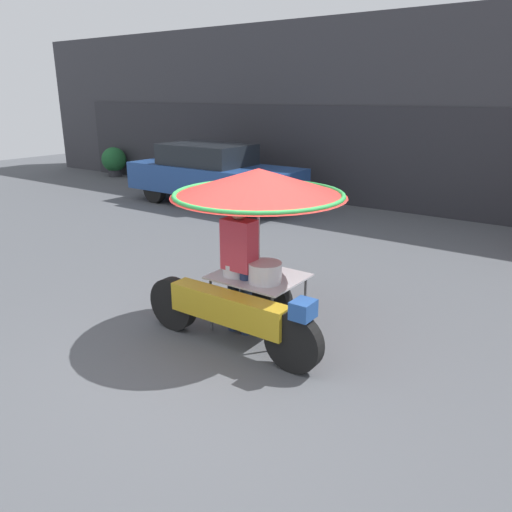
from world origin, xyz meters
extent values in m
plane|color=#4C4F54|center=(0.00, 0.00, 0.00)|extent=(36.00, 36.00, 0.00)
cube|color=#38383D|center=(0.00, 9.00, 2.21)|extent=(28.00, 2.00, 4.42)
cube|color=#28282D|center=(0.00, 7.97, 1.20)|extent=(23.80, 0.06, 2.40)
cylinder|color=black|center=(0.75, 0.39, 0.32)|extent=(0.63, 0.14, 0.63)
cylinder|color=black|center=(-0.91, 0.39, 0.32)|extent=(0.63, 0.14, 0.63)
cube|color=#B7931E|center=(-0.08, 0.39, 0.48)|extent=(1.46, 0.24, 0.32)
cube|color=#234C93|center=(0.85, 0.39, 0.70)|extent=(0.20, 0.24, 0.18)
cylinder|color=black|center=(-0.08, 1.21, 0.28)|extent=(0.57, 0.14, 0.57)
cylinder|color=#515156|center=(0.35, 0.60, 0.33)|extent=(0.03, 0.03, 0.66)
cylinder|color=#515156|center=(0.35, 1.31, 0.33)|extent=(0.03, 0.03, 0.66)
cylinder|color=#515156|center=(-0.50, 0.60, 0.33)|extent=(0.03, 0.03, 0.66)
cylinder|color=#515156|center=(-0.50, 1.31, 0.33)|extent=(0.03, 0.03, 0.66)
cube|color=#B2B2B7|center=(-0.08, 0.96, 0.67)|extent=(1.00, 0.84, 0.02)
cylinder|color=#B2B2B7|center=(-0.08, 0.96, 1.14)|extent=(0.03, 0.03, 0.93)
cone|color=red|center=(-0.08, 0.96, 1.76)|extent=(1.94, 1.94, 0.30)
torus|color=green|center=(-0.08, 0.96, 1.62)|extent=(1.90, 1.90, 0.05)
cylinder|color=silver|center=(-0.30, 0.81, 0.75)|extent=(0.29, 0.29, 0.15)
cylinder|color=silver|center=(0.10, 0.83, 0.79)|extent=(0.37, 0.37, 0.23)
cylinder|color=navy|center=(-0.31, 0.78, 0.39)|extent=(0.14, 0.14, 0.78)
cylinder|color=navy|center=(-0.13, 0.78, 0.39)|extent=(0.14, 0.14, 0.78)
cube|color=#C13847|center=(-0.22, 0.78, 1.07)|extent=(0.38, 0.22, 0.58)
sphere|color=#A87A5B|center=(-0.22, 0.78, 1.46)|extent=(0.21, 0.21, 0.21)
cylinder|color=black|center=(-3.62, 5.36, 0.32)|extent=(0.64, 0.20, 0.64)
cylinder|color=black|center=(-3.62, 6.80, 0.32)|extent=(0.64, 0.20, 0.64)
cylinder|color=black|center=(-6.42, 5.36, 0.32)|extent=(0.64, 0.20, 0.64)
cylinder|color=black|center=(-6.42, 6.80, 0.32)|extent=(0.64, 0.20, 0.64)
cube|color=navy|center=(-5.02, 6.08, 0.65)|extent=(4.52, 1.69, 0.67)
cube|color=#1E2328|center=(-5.25, 6.08, 1.24)|extent=(2.17, 1.49, 0.50)
cylinder|color=#2D2D33|center=(-10.67, 7.57, 0.11)|extent=(0.43, 0.43, 0.22)
sphere|color=#1E5B2D|center=(-10.67, 7.57, 0.57)|extent=(0.81, 0.81, 0.81)
camera|label=1|loc=(3.02, -3.46, 2.67)|focal=35.00mm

